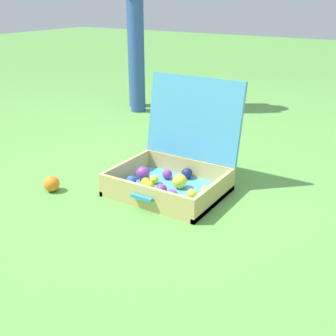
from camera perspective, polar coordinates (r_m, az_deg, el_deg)
name	(u,v)px	position (r m, az deg, el deg)	size (l,w,h in m)	color
ground_plane	(169,185)	(2.20, 0.08, -2.33)	(16.00, 16.00, 0.00)	#569342
open_suitcase	(174,168)	(2.12, 0.79, 0.04)	(0.53, 0.53, 0.53)	#4799C6
stray_ball_on_grass	(52,184)	(2.19, -15.33, -2.06)	(0.08, 0.08, 0.08)	orange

